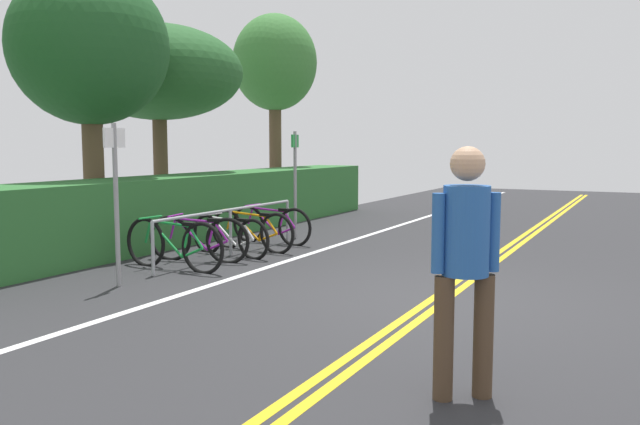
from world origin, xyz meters
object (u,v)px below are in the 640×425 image
(bicycle_0, at_px, (173,244))
(bicycle_2, at_px, (230,236))
(pedestrian, at_px, (465,254))
(tree_far_right, at_px, (158,73))
(bike_rack, at_px, (230,220))
(bicycle_3, at_px, (252,231))
(tree_extra, at_px, (275,65))
(sign_post_far, at_px, (295,174))
(sign_post_near, at_px, (116,188))
(tree_mid, at_px, (89,49))
(bicycle_4, at_px, (271,225))
(bicycle_1, at_px, (199,239))

(bicycle_0, distance_m, bicycle_2, 1.33)
(bicycle_2, height_order, pedestrian, pedestrian)
(bicycle_2, height_order, tree_far_right, tree_far_right)
(bike_rack, distance_m, bicycle_3, 0.64)
(pedestrian, xyz_separation_m, tree_far_right, (6.43, 8.23, 2.24))
(pedestrian, height_order, tree_extra, tree_extra)
(bicycle_2, height_order, sign_post_far, sign_post_far)
(sign_post_near, height_order, tree_extra, tree_extra)
(sign_post_far, height_order, tree_far_right, tree_far_right)
(bike_rack, distance_m, sign_post_far, 2.25)
(pedestrian, distance_m, tree_mid, 8.83)
(bicycle_4, bearing_deg, bicycle_2, -176.44)
(sign_post_near, bearing_deg, bicycle_2, 1.61)
(bicycle_0, height_order, sign_post_far, sign_post_far)
(bicycle_1, xyz_separation_m, sign_post_far, (2.81, -0.12, 0.89))
(tree_mid, bearing_deg, sign_post_far, -47.66)
(bicycle_2, bearing_deg, bicycle_4, 3.56)
(bicycle_4, height_order, tree_mid, tree_mid)
(tree_extra, bearing_deg, tree_mid, -177.30)
(sign_post_near, xyz_separation_m, sign_post_far, (4.71, 0.08, -0.01))
(bike_rack, xyz_separation_m, bicycle_2, (-0.01, 0.00, -0.26))
(bicycle_0, relative_size, tree_extra, 0.35)
(bicycle_3, height_order, sign_post_near, sign_post_near)
(bicycle_2, relative_size, tree_mid, 0.35)
(bicycle_4, xyz_separation_m, tree_extra, (4.99, 2.90, 3.54))
(tree_mid, height_order, tree_far_right, tree_mid)
(bike_rack, bearing_deg, bicycle_0, 178.02)
(bicycle_0, relative_size, bicycle_3, 1.03)
(bicycle_0, bearing_deg, pedestrian, -119.86)
(bike_rack, xyz_separation_m, sign_post_far, (2.16, 0.01, 0.65))
(bicycle_0, distance_m, tree_far_right, 5.69)
(tree_mid, height_order, tree_extra, tree_extra)
(bicycle_0, distance_m, pedestrian, 5.72)
(bicycle_2, bearing_deg, bicycle_1, 168.71)
(bicycle_1, distance_m, sign_post_near, 2.10)
(sign_post_near, bearing_deg, pedestrian, -108.68)
(bicycle_4, relative_size, tree_far_right, 0.40)
(bike_rack, relative_size, bicycle_1, 2.23)
(bicycle_2, relative_size, tree_far_right, 0.39)
(bicycle_1, height_order, bicycle_3, bicycle_1)
(bicycle_4, relative_size, tree_extra, 0.33)
(bicycle_3, xyz_separation_m, sign_post_far, (1.57, 0.03, 0.90))
(pedestrian, bearing_deg, sign_post_near, 71.32)
(bicycle_3, distance_m, sign_post_near, 3.26)
(bicycle_3, xyz_separation_m, tree_mid, (-0.86, 2.70, 3.07))
(bicycle_3, bearing_deg, sign_post_near, -179.12)
(tree_far_right, bearing_deg, tree_mid, -164.98)
(bike_rack, height_order, bicycle_4, bike_rack)
(bicycle_2, distance_m, tree_extra, 7.92)
(sign_post_near, relative_size, sign_post_far, 1.01)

